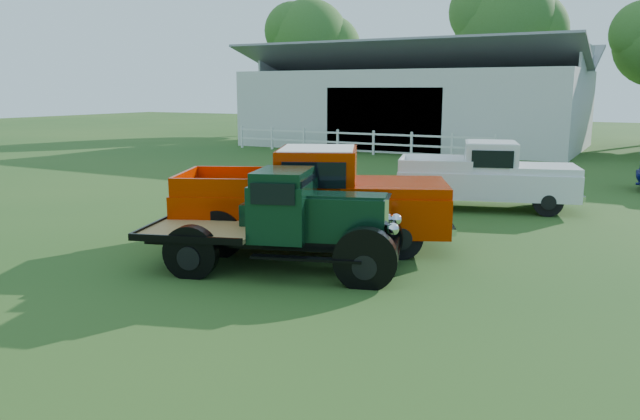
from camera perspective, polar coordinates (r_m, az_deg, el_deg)
The scene contains 8 objects.
ground at distance 10.69m, azimuth -4.05°, elevation -6.52°, with size 120.00×120.00×0.00m, color #204818.
shed_left at distance 36.77m, azimuth 8.79°, elevation 10.21°, with size 18.80×10.20×5.60m, color #BBBAB7, non-canonical shape.
fence_rail at distance 31.71m, azimuth 3.24°, elevation 6.24°, with size 14.20×0.16×1.20m, color white, non-canonical shape.
tree_a at distance 47.81m, azimuth -0.97°, elevation 13.42°, with size 6.30×6.30×10.50m, color #335B1D, non-canonical shape.
tree_b at distance 43.70m, azimuth 16.42°, elevation 13.88°, with size 6.90×6.90×11.50m, color #335B1D, non-canonical shape.
vintage_flatbed at distance 11.11m, azimuth -3.81°, elevation -0.96°, with size 4.61×1.83×1.83m, color black, non-canonical shape.
red_pickup at distance 12.83m, azimuth -0.71°, elevation 1.22°, with size 5.67×2.18×2.07m, color #B02300, non-canonical shape.
white_pickup at distance 17.54m, azimuth 14.94°, elevation 3.03°, with size 4.87×1.89×1.79m, color silver, non-canonical shape.
Camera 1 is at (5.52, -8.57, 3.21)m, focal length 35.00 mm.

